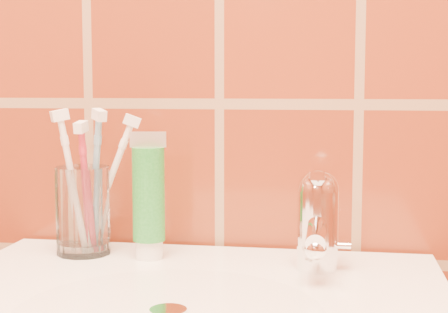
# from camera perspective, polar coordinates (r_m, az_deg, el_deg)

# --- Properties ---
(glass_tumbler) EXTENTS (0.08, 0.08, 0.11)m
(glass_tumbler) POSITION_cam_1_polar(r_m,az_deg,el_deg) (0.90, -11.62, -4.41)
(glass_tumbler) COLOR white
(glass_tumbler) RESTS_ON pedestal_sink
(toothpaste_tube) EXTENTS (0.04, 0.04, 0.16)m
(toothpaste_tube) POSITION_cam_1_polar(r_m,az_deg,el_deg) (0.86, -6.28, -3.59)
(toothpaste_tube) COLOR white
(toothpaste_tube) RESTS_ON pedestal_sink
(faucet) EXTENTS (0.05, 0.11, 0.12)m
(faucet) POSITION_cam_1_polar(r_m,az_deg,el_deg) (0.81, 7.79, -5.02)
(faucet) COLOR white
(faucet) RESTS_ON pedestal_sink
(toothbrush_0) EXTENTS (0.03, 0.07, 0.18)m
(toothbrush_0) POSITION_cam_1_polar(r_m,az_deg,el_deg) (0.88, -11.39, -2.71)
(toothbrush_0) COLOR #B6273D
(toothbrush_0) RESTS_ON glass_tumbler
(toothbrush_1) EXTENTS (0.09, 0.09, 0.20)m
(toothbrush_1) POSITION_cam_1_polar(r_m,az_deg,el_deg) (0.88, -10.68, -2.19)
(toothbrush_1) COLOR #6DA0C3
(toothbrush_1) RESTS_ON glass_tumbler
(toothbrush_2) EXTENTS (0.09, 0.09, 0.20)m
(toothbrush_2) POSITION_cam_1_polar(r_m,az_deg,el_deg) (0.88, -12.41, -2.26)
(toothbrush_2) COLOR white
(toothbrush_2) RESTS_ON glass_tumbler
(toothbrush_3) EXTENTS (0.12, 0.11, 0.19)m
(toothbrush_3) POSITION_cam_1_polar(r_m,az_deg,el_deg) (0.90, -9.59, -2.31)
(toothbrush_3) COLOR white
(toothbrush_3) RESTS_ON glass_tumbler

